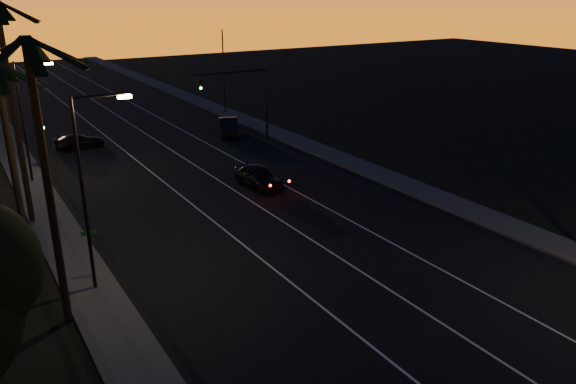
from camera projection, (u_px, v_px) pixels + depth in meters
road at (220, 187)px, 39.24m from camera, size 20.00×170.00×0.01m
sidewalk_left at (50, 218)px, 33.68m from camera, size 2.40×170.00×0.16m
sidewalk_right at (348, 161)px, 44.75m from camera, size 2.40×170.00×0.16m
lane_stripe_left at (180, 194)px, 37.75m from camera, size 0.12×160.00×0.01m
lane_stripe_mid at (227, 185)px, 39.48m from camera, size 0.12×160.00×0.01m
lane_stripe_right at (270, 177)px, 41.21m from camera, size 0.12×160.00×0.01m
palm_near at (44, 158)px, 21.00m from camera, size 4.25×4.16×11.53m
palm_mid at (9, 146)px, 25.78m from camera, size 4.25×4.16×10.03m
palm_far at (11, 95)px, 30.61m from camera, size 4.25×4.16×12.53m
streetlight_left_near at (89, 179)px, 24.14m from camera, size 2.55×0.26×9.00m
streetlight_left_far at (26, 112)px, 38.63m from camera, size 2.55×0.26×8.50m
street_sign at (91, 248)px, 26.14m from camera, size 0.70×0.06×2.60m
signal_mast at (243, 89)px, 49.13m from camera, size 7.10×0.41×7.00m
signal_post at (44, 134)px, 41.54m from camera, size 0.28×0.37×4.20m
far_pole_right at (224, 73)px, 60.73m from camera, size 0.14×0.14×9.00m
lead_car at (258, 176)px, 38.98m from camera, size 2.07×5.05×1.51m
right_car at (228, 127)px, 52.81m from camera, size 3.31×5.07×1.58m
cross_car at (79, 141)px, 48.50m from camera, size 4.31×1.91×1.23m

